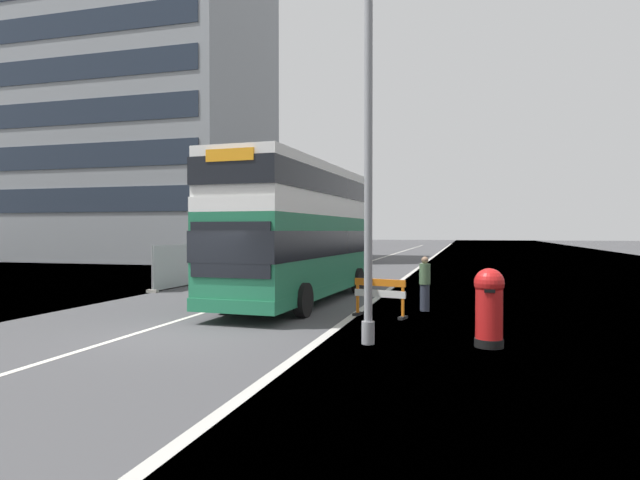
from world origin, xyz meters
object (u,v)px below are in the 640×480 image
double_decker_bus (303,230)px  lamppost_foreground (368,167)px  red_pillar_postbox (489,304)px  pedestrian_at_kerb (425,284)px  roadworks_barrier (380,294)px  car_receding_mid (345,249)px  car_oncoming_near (312,254)px

double_decker_bus → lamppost_foreground: lamppost_foreground is taller
red_pillar_postbox → pedestrian_at_kerb: bearing=109.5°
roadworks_barrier → car_receding_mid: (-6.88, 25.83, 0.37)m
double_decker_bus → car_oncoming_near: 16.34m
double_decker_bus → roadworks_barrier: double_decker_bus is taller
car_oncoming_near → lamppost_foreground: bearing=-70.8°
roadworks_barrier → pedestrian_at_kerb: 1.94m
double_decker_bus → car_oncoming_near: size_ratio=2.44×
lamppost_foreground → pedestrian_at_kerb: (0.82, 5.28, -3.02)m
car_receding_mid → red_pillar_postbox: bearing=-71.5°
lamppost_foreground → double_decker_bus: bearing=118.5°
lamppost_foreground → roadworks_barrier: (-0.34, 3.72, -3.19)m
double_decker_bus → lamppost_foreground: size_ratio=1.34×
car_oncoming_near → pedestrian_at_kerb: 18.95m
red_pillar_postbox → car_oncoming_near: (-10.29, 21.78, 0.06)m
double_decker_bus → pedestrian_at_kerb: double_decker_bus is taller
red_pillar_postbox → roadworks_barrier: (-2.88, 3.32, -0.25)m
red_pillar_postbox → roadworks_barrier: 4.41m
car_receding_mid → double_decker_bus: bearing=-80.9°
roadworks_barrier → car_oncoming_near: 19.89m
roadworks_barrier → pedestrian_at_kerb: bearing=53.4°
car_receding_mid → pedestrian_at_kerb: bearing=-71.7°
roadworks_barrier → car_receding_mid: size_ratio=0.37×
lamppost_foreground → car_oncoming_near: bearing=109.2°
double_decker_bus → lamppost_foreground: 7.49m
roadworks_barrier → car_oncoming_near: size_ratio=0.35×
double_decker_bus → car_receding_mid: size_ratio=2.58×
pedestrian_at_kerb → red_pillar_postbox: bearing=-70.5°
double_decker_bus → roadworks_barrier: 4.59m
roadworks_barrier → car_receding_mid: bearing=104.9°
double_decker_bus → pedestrian_at_kerb: size_ratio=6.53×
double_decker_bus → car_receding_mid: (-3.70, 23.08, -1.48)m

